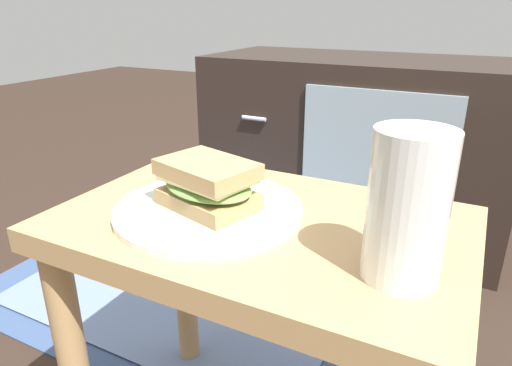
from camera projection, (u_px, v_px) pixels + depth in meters
side_table at (259, 274)px, 0.66m from camera, size 0.56×0.36×0.46m
tv_cabinet at (355, 146)px, 1.52m from camera, size 0.96×0.46×0.58m
area_rug at (188, 286)px, 1.26m from camera, size 1.05×0.72×0.01m
plate at (209, 209)px, 0.64m from camera, size 0.26×0.26×0.01m
sandwich_front at (208, 184)px, 0.62m from camera, size 0.16×0.13×0.07m
beer_glass at (407, 211)px, 0.46m from camera, size 0.08×0.08×0.16m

